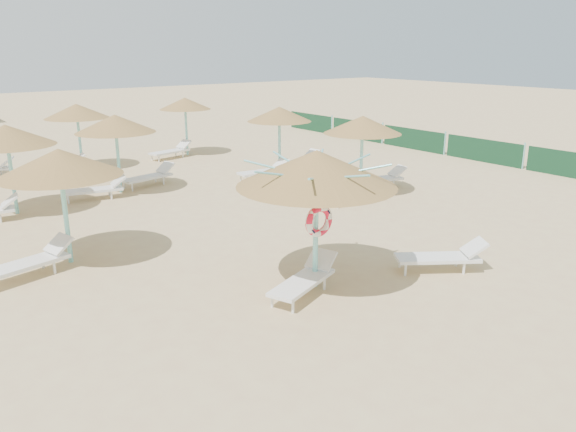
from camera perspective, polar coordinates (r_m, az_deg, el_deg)
ground at (r=12.25m, az=4.79°, el=-6.70°), size 120.00×120.00×0.00m
main_palapa at (r=11.25m, az=2.92°, el=4.79°), size 3.26×3.26×2.92m
lounger_main_a at (r=11.53m, az=1.77°, el=-6.38°), size 2.01×1.25×0.70m
lounger_main_b at (r=13.15m, az=15.50°, el=-3.97°), size 2.00×1.60×0.73m
palapa_field at (r=20.05m, az=-15.29°, el=8.83°), size 15.30×13.38×2.70m
windbreak_fence at (r=28.59m, az=12.68°, el=7.62°), size 0.08×19.84×1.10m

